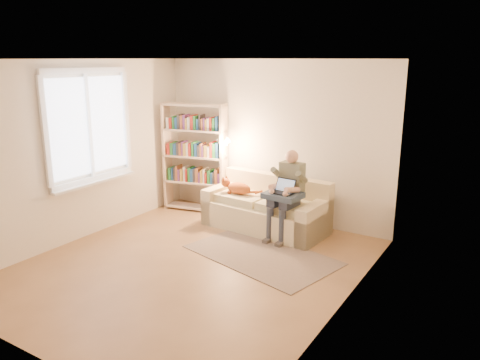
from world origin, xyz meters
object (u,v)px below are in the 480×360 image
Objects in this scene: bookshelf at (195,152)px; cat at (238,188)px; laptop at (280,189)px; person at (287,189)px; sofa at (267,210)px.

cat is at bearing -25.42° from bookshelf.
laptop is at bearing -25.17° from bookshelf.
person is 1.99m from bookshelf.
sofa is 6.07× the size of laptop.
laptop is at bearing -32.40° from sofa.
sofa is at bearing 161.86° from person.
laptop is (0.37, -0.28, 0.48)m from sofa.
sofa is 0.66m from person.
person is (0.44, -0.18, 0.45)m from sofa.
laptop is 1.95m from bookshelf.
laptop reaches higher than sofa.
sofa is at bearing 14.79° from cat.
cat is at bearing -165.21° from sofa.
person is at bearing -1.59° from cat.
cat is (-0.91, 0.09, -0.13)m from person.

